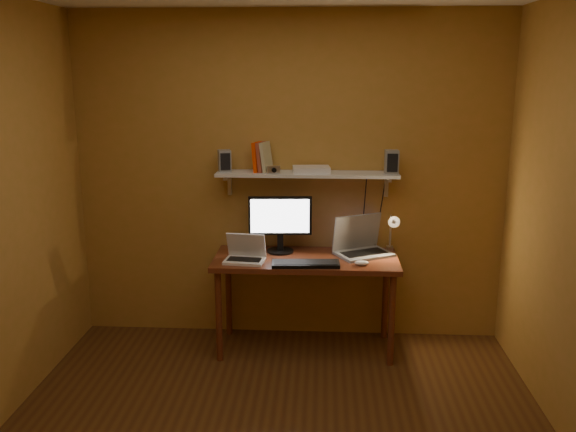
# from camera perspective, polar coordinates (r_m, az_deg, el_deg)

# --- Properties ---
(room) EXTENTS (3.44, 3.24, 2.64)m
(room) POSITION_cam_1_polar(r_m,az_deg,el_deg) (3.28, -1.39, -1.36)
(room) COLOR #543315
(room) RESTS_ON ground
(desk) EXTENTS (1.40, 0.60, 0.75)m
(desk) POSITION_cam_1_polar(r_m,az_deg,el_deg) (4.68, 1.68, -4.89)
(desk) COLOR brown
(desk) RESTS_ON ground
(wall_shelf) EXTENTS (1.40, 0.25, 0.21)m
(wall_shelf) POSITION_cam_1_polar(r_m,az_deg,el_deg) (4.70, 1.80, 3.91)
(wall_shelf) COLOR silver
(wall_shelf) RESTS_ON room
(monitor) EXTENTS (0.49, 0.22, 0.44)m
(monitor) POSITION_cam_1_polar(r_m,az_deg,el_deg) (4.73, -0.74, -0.48)
(monitor) COLOR black
(monitor) RESTS_ON desk
(laptop) EXTENTS (0.49, 0.44, 0.30)m
(laptop) POSITION_cam_1_polar(r_m,az_deg,el_deg) (4.77, 6.81, -2.60)
(laptop) COLOR gray
(laptop) RESTS_ON desk
(netbook) EXTENTS (0.31, 0.24, 0.21)m
(netbook) POSITION_cam_1_polar(r_m,az_deg,el_deg) (4.57, -4.01, -3.52)
(netbook) COLOR white
(netbook) RESTS_ON desk
(keyboard) EXTENTS (0.50, 0.19, 0.03)m
(keyboard) POSITION_cam_1_polar(r_m,az_deg,el_deg) (4.46, 1.66, -4.50)
(keyboard) COLOR black
(keyboard) RESTS_ON desk
(mouse) EXTENTS (0.11, 0.07, 0.04)m
(mouse) POSITION_cam_1_polar(r_m,az_deg,el_deg) (4.49, 6.91, -4.38)
(mouse) COLOR white
(mouse) RESTS_ON desk
(desk_lamp) EXTENTS (0.09, 0.23, 0.38)m
(desk_lamp) POSITION_cam_1_polar(r_m,az_deg,el_deg) (4.75, 9.73, -1.12)
(desk_lamp) COLOR silver
(desk_lamp) RESTS_ON desk
(speaker_left) EXTENTS (0.12, 0.12, 0.17)m
(speaker_left) POSITION_cam_1_polar(r_m,az_deg,el_deg) (4.75, -5.96, 5.16)
(speaker_left) COLOR gray
(speaker_left) RESTS_ON wall_shelf
(speaker_right) EXTENTS (0.10, 0.10, 0.18)m
(speaker_right) POSITION_cam_1_polar(r_m,az_deg,el_deg) (4.70, 9.67, 5.02)
(speaker_right) COLOR gray
(speaker_right) RESTS_ON wall_shelf
(books) EXTENTS (0.16, 0.17, 0.23)m
(books) POSITION_cam_1_polar(r_m,az_deg,el_deg) (4.72, -2.44, 5.54)
(books) COLOR #E83600
(books) RESTS_ON wall_shelf
(shelf_camera) EXTENTS (0.10, 0.06, 0.06)m
(shelf_camera) POSITION_cam_1_polar(r_m,az_deg,el_deg) (4.63, -1.37, 4.34)
(shelf_camera) COLOR silver
(shelf_camera) RESTS_ON wall_shelf
(router) EXTENTS (0.30, 0.21, 0.05)m
(router) POSITION_cam_1_polar(r_m,az_deg,el_deg) (4.69, 2.20, 4.37)
(router) COLOR white
(router) RESTS_ON wall_shelf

